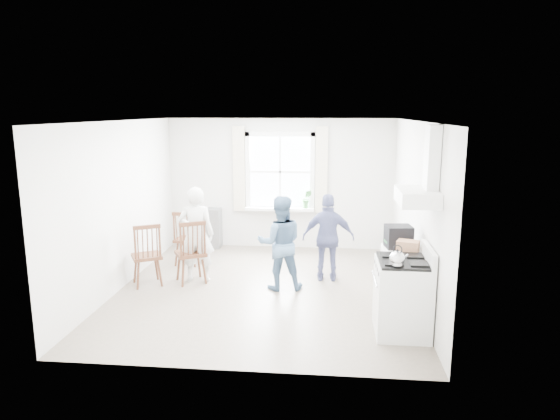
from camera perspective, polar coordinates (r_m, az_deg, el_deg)
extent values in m
cube|color=#786A5C|center=(7.91, -1.76, -9.11)|extent=(4.62, 5.12, 0.02)
cube|color=beige|center=(10.02, 0.04, 3.00)|extent=(4.62, 0.04, 2.64)
cube|color=beige|center=(5.14, -5.46, -5.17)|extent=(4.62, 0.04, 2.64)
cube|color=beige|center=(8.16, -17.83, 0.52)|extent=(0.04, 5.12, 2.64)
cube|color=beige|center=(7.61, 15.39, -0.10)|extent=(0.04, 5.12, 2.64)
cube|color=white|center=(7.42, -1.89, 10.22)|extent=(4.62, 5.12, 0.02)
cube|color=white|center=(9.96, 0.02, 4.40)|extent=(1.20, 0.02, 1.40)
cube|color=white|center=(9.86, 0.00, 8.67)|extent=(1.38, 0.09, 0.09)
cube|color=white|center=(10.05, 0.00, 0.15)|extent=(1.38, 0.09, 0.09)
cube|color=white|center=(10.01, -3.69, 4.41)|extent=(0.09, 0.09, 1.58)
cube|color=white|center=(9.89, 3.74, 4.32)|extent=(0.09, 0.09, 1.58)
cube|color=white|center=(9.97, -0.04, 0.15)|extent=(1.38, 0.24, 0.06)
cube|color=beige|center=(10.02, -4.69, 4.69)|extent=(0.24, 0.05, 1.70)
cube|color=beige|center=(9.86, 4.76, 4.58)|extent=(0.24, 0.05, 1.70)
cube|color=white|center=(6.18, 15.38, 1.47)|extent=(0.45, 0.76, 0.18)
cube|color=white|center=(6.15, 16.99, 5.76)|extent=(0.14, 0.30, 0.76)
cube|color=slate|center=(10.24, -7.89, -2.06)|extent=(0.40, 0.30, 0.80)
cube|color=silver|center=(6.49, 13.77, -9.70)|extent=(0.65, 0.76, 0.92)
cube|color=black|center=(6.34, 13.97, -5.69)|extent=(0.61, 0.72, 0.03)
cube|color=silver|center=(6.37, 16.64, -4.96)|extent=(0.06, 0.76, 0.20)
cylinder|color=silver|center=(6.37, 10.77, -7.69)|extent=(0.02, 0.61, 0.02)
sphere|color=silver|center=(6.06, 13.25, -5.40)|extent=(0.18, 0.18, 0.18)
cylinder|color=silver|center=(6.07, 13.22, -5.89)|extent=(0.16, 0.16, 0.04)
torus|color=black|center=(6.03, 13.29, -4.41)|extent=(0.11, 0.05, 0.11)
cube|color=white|center=(7.16, 13.59, -7.77)|extent=(0.50, 0.55, 0.90)
cube|color=black|center=(7.05, 13.36, -3.55)|extent=(0.38, 0.35, 0.16)
cube|color=black|center=(7.01, 13.42, -2.34)|extent=(0.38, 0.35, 0.14)
cube|color=#AD7753|center=(6.77, 14.41, -4.15)|extent=(0.32, 0.28, 0.18)
cube|color=#472617|center=(8.22, -10.18, -4.93)|extent=(0.60, 0.59, 0.05)
cube|color=#472617|center=(7.96, -9.92, -3.30)|extent=(0.40, 0.26, 0.57)
cylinder|color=#472617|center=(8.29, -10.12, -6.59)|extent=(0.04, 0.04, 0.46)
cube|color=#472617|center=(9.18, -10.48, -3.34)|extent=(0.46, 0.44, 0.05)
cube|color=#472617|center=(8.95, -10.96, -1.93)|extent=(0.41, 0.10, 0.55)
cylinder|color=#472617|center=(9.25, -10.43, -4.77)|extent=(0.04, 0.04, 0.44)
cube|color=#472617|center=(8.25, -15.00, -5.14)|extent=(0.58, 0.58, 0.05)
cube|color=#472617|center=(8.00, -14.90, -3.57)|extent=(0.39, 0.26, 0.56)
cylinder|color=#472617|center=(8.32, -14.91, -6.76)|extent=(0.04, 0.04, 0.45)
imported|color=silver|center=(8.18, -9.53, -2.77)|extent=(0.62, 0.62, 1.57)
imported|color=slate|center=(7.73, 0.02, -3.79)|extent=(0.83, 0.83, 1.48)
imported|color=navy|center=(8.16, 5.55, -3.16)|extent=(0.85, 0.85, 1.44)
imported|color=#367936|center=(9.87, 3.07, 1.28)|extent=(0.22, 0.22, 0.36)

